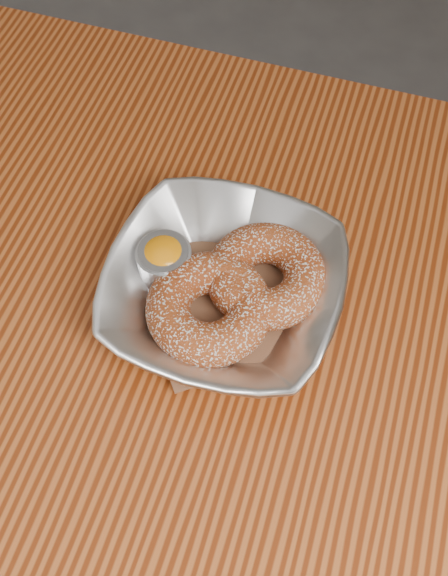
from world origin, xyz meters
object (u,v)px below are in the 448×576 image
(serving_bowl, at_px, (224,290))
(donut_front, at_px, (209,308))
(donut_back, at_px, (266,275))
(table, at_px, (165,397))
(ramekin, at_px, (164,262))

(serving_bowl, xyz_separation_m, donut_front, (-0.01, -0.02, 0.00))
(serving_bowl, relative_size, donut_back, 1.93)
(table, relative_size, donut_back, 10.83)
(donut_back, bearing_deg, table, -128.29)
(donut_back, relative_size, ramekin, 2.18)
(serving_bowl, distance_m, donut_front, 0.02)
(table, height_order, donut_back, donut_back)
(donut_back, height_order, ramekin, ramekin)
(donut_back, xyz_separation_m, ramekin, (-0.09, -0.02, 0.00))
(donut_back, distance_m, donut_front, 0.06)
(donut_front, distance_m, ramekin, 0.06)
(donut_front, bearing_deg, donut_back, 51.21)
(donut_back, bearing_deg, ramekin, -170.48)
(ramekin, bearing_deg, table, -76.54)
(ramekin, bearing_deg, donut_front, -31.31)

